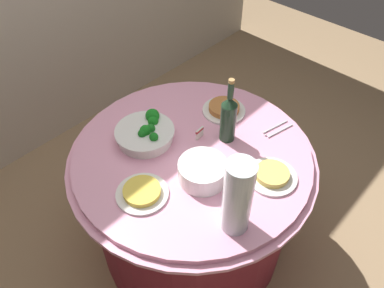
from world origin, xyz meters
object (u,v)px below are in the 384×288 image
Objects in this scene: broccoli_bowl at (146,133)px; serving_tongs at (277,130)px; decorative_fruit_vase at (237,199)px; plate_stack at (203,171)px; wine_bottle at (228,117)px; food_plate_peanuts at (224,109)px; food_plate_noodles at (272,175)px; label_placard_front at (200,133)px; food_plate_fried_egg at (142,192)px.

broccoli_bowl reaches higher than serving_tongs.
decorative_fruit_vase is at bearing -161.84° from serving_tongs.
plate_stack is (0.00, -0.36, 0.01)m from broccoli_bowl.
wine_bottle reaches higher than food_plate_peanuts.
food_plate_noodles is (-0.27, -0.16, 0.01)m from serving_tongs.
label_placard_front is at bearing 57.65° from decorative_fruit_vase.
food_plate_noodles is (0.44, -0.34, 0.00)m from food_plate_fried_egg.
wine_bottle is at bearing 17.45° from plate_stack.
plate_stack is 0.48m from serving_tongs.
plate_stack is 0.29m from decorative_fruit_vase.
plate_stack is at bearing -151.75° from food_plate_peanuts.
food_plate_noodles is 0.40m from label_placard_front.
plate_stack reaches higher than food_plate_fried_egg.
plate_stack is 0.95× the size of food_plate_noodles.
food_plate_noodles reaches higher than serving_tongs.
food_plate_fried_egg is (-0.50, 0.04, -0.11)m from wine_bottle.
broccoli_bowl reaches higher than food_plate_noodles.
broccoli_bowl is 0.61m from food_plate_noodles.
plate_stack is at bearing -134.91° from label_placard_front.
wine_bottle reaches higher than plate_stack.
plate_stack is 0.29m from wine_bottle.
broccoli_bowl is at bearing 81.57° from decorative_fruit_vase.
broccoli_bowl is 1.27× the size of food_plate_noodles.
decorative_fruit_vase is 1.55× the size of food_plate_noodles.
serving_tongs is (0.56, 0.19, -0.16)m from decorative_fruit_vase.
serving_tongs is at bearing -76.52° from food_plate_peanuts.
plate_stack reaches higher than food_plate_peanuts.
decorative_fruit_vase reaches higher than food_plate_peanuts.
decorative_fruit_vase is at bearing -174.27° from food_plate_noodles.
label_placard_front is (-0.23, -0.04, 0.01)m from food_plate_peanuts.
food_plate_fried_egg is at bearing -135.03° from broccoli_bowl.
plate_stack is 0.62× the size of wine_bottle.
wine_bottle reaches higher than broccoli_bowl.
food_plate_peanuts is at bearing 8.55° from food_plate_fried_egg.
broccoli_bowl is at bearing 90.01° from plate_stack.
broccoli_bowl is 1.67× the size of serving_tongs.
label_placard_front reaches higher than serving_tongs.
wine_bottle reaches higher than serving_tongs.
plate_stack is 0.62× the size of decorative_fruit_vase.
food_plate_fried_egg reaches higher than serving_tongs.
food_plate_fried_egg is 0.56m from food_plate_noodles.
food_plate_fried_egg is (-0.71, 0.18, 0.01)m from serving_tongs.
decorative_fruit_vase is 0.61m from serving_tongs.
food_plate_peanuts is (0.41, 0.22, -0.03)m from plate_stack.
wine_bottle is 0.16m from label_placard_front.
plate_stack reaches higher than label_placard_front.
food_plate_fried_egg is at bearing 111.72° from decorative_fruit_vase.
food_plate_noodles is at bearing -46.16° from plate_stack.
food_plate_noodles reaches higher than food_plate_fried_egg.
food_plate_peanuts is (0.50, 0.46, -0.14)m from decorative_fruit_vase.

